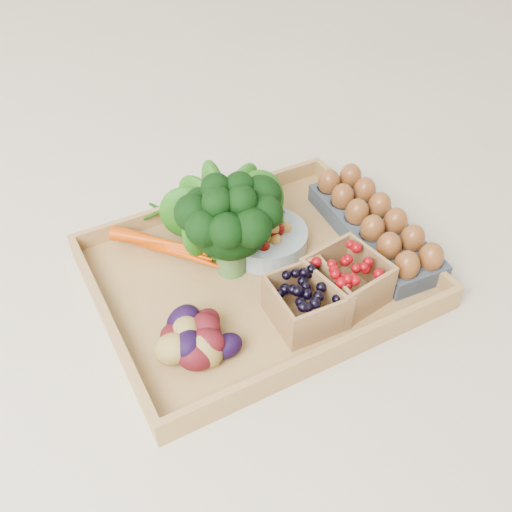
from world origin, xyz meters
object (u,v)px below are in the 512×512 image
tray (256,277)px  egg_carton (374,230)px  broccoli (231,240)px  cherry_bowl (267,239)px

tray → egg_carton: 0.25m
broccoli → egg_carton: broccoli is taller
cherry_bowl → broccoli: bearing=-165.5°
tray → egg_carton: egg_carton is taller
tray → cherry_bowl: cherry_bowl is taller
tray → broccoli: 0.09m
egg_carton → cherry_bowl: bearing=163.5°
tray → broccoli: size_ratio=3.07×
broccoli → egg_carton: size_ratio=0.56×
egg_carton → broccoli: bearing=173.7°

